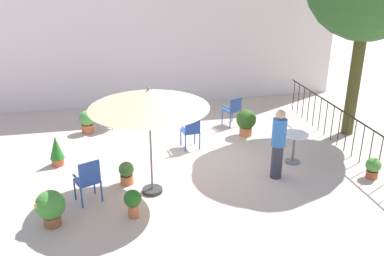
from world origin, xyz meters
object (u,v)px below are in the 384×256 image
Objects in this scene: potted_plant_4 at (50,207)px; patio_chair_0 at (233,109)px; patio_umbrella_0 at (149,100)px; potted_plant_1 at (87,121)px; patio_chair_1 at (191,130)px; patio_chair_2 at (108,112)px; standing_person at (278,143)px; potted_plant_6 at (133,201)px; potted_plant_5 at (127,172)px; cafe_table_0 at (294,143)px; potted_plant_2 at (246,121)px; potted_plant_3 at (373,167)px; patio_chair_3 at (88,178)px; potted_plant_0 at (56,150)px.

patio_chair_0 is at bearing 40.99° from potted_plant_4.
patio_umbrella_0 reaches higher than patio_chair_0.
patio_chair_1 is at bearing -31.92° from potted_plant_1.
patio_chair_2 is 0.53× the size of standing_person.
patio_chair_2 is at bearing 94.09° from potted_plant_6.
patio_chair_0 is 4.44m from potted_plant_5.
potted_plant_5 is at bearing -176.84° from cafe_table_0.
patio_chair_1 is 1.14× the size of potted_plant_2.
potted_plant_2 reaches higher than potted_plant_4.
potted_plant_1 is at bearing -162.48° from patio_chair_2.
patio_chair_0 is 4.39m from potted_plant_3.
standing_person is at bearing 15.77° from potted_plant_6.
potted_plant_5 is at bearing -149.06° from potted_plant_2.
patio_chair_0 is 5.45m from patio_chair_3.
patio_chair_0 is 1.17× the size of potted_plant_0.
potted_plant_1 is at bearing 175.59° from patio_chair_0.
potted_plant_2 is (2.98, 2.58, -1.68)m from patio_umbrella_0.
patio_chair_3 is 5.09m from potted_plant_2.
patio_chair_3 is 3.88m from potted_plant_1.
potted_plant_2 is 0.47× the size of standing_person.
patio_umbrella_0 is 3.64× the size of potted_plant_1.
patio_chair_0 is 3.32m from standing_person.
patio_umbrella_0 is 4.69m from patio_chair_0.
potted_plant_5 is at bearing 91.60° from potted_plant_6.
patio_umbrella_0 is 3.23m from potted_plant_0.
patio_umbrella_0 is 3.21× the size of cafe_table_0.
patio_chair_2 is 4.09m from patio_chair_3.
cafe_table_0 is at bearing 11.24° from patio_umbrella_0.
cafe_table_0 is at bearing 15.38° from potted_plant_4.
patio_chair_3 is 1.28× the size of potted_plant_0.
patio_chair_2 is 4.79m from potted_plant_6.
potted_plant_4 is at bearing -157.65° from patio_umbrella_0.
potted_plant_2 is at bearing -19.24° from patio_chair_2.
patio_chair_2 is 2.52m from potted_plant_0.
patio_umbrella_0 is 2.76m from potted_plant_4.
cafe_table_0 is at bearing -30.93° from potted_plant_1.
standing_person reaches higher than patio_chair_3.
potted_plant_1 is at bearing 101.85° from potted_plant_6.
patio_chair_1 is 3.38m from patio_chair_3.
patio_chair_2 is at bearing 17.52° from potted_plant_1.
patio_umbrella_0 is 4.29m from potted_plant_2.
patio_chair_2 is 1.16× the size of potted_plant_0.
patio_chair_0 is (2.84, 3.38, -1.58)m from patio_umbrella_0.
patio_chair_3 is (-4.15, -3.54, 0.03)m from patio_chair_0.
patio_chair_0 is 1.01× the size of patio_chair_1.
standing_person is (0.04, -3.30, 0.32)m from patio_chair_0.
potted_plant_5 is at bearing 38.75° from patio_chair_3.
potted_plant_2 is (4.42, -1.13, 0.07)m from potted_plant_1.
potted_plant_1 is 0.87× the size of potted_plant_2.
potted_plant_1 is (-2.71, 1.69, -0.16)m from patio_chair_1.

